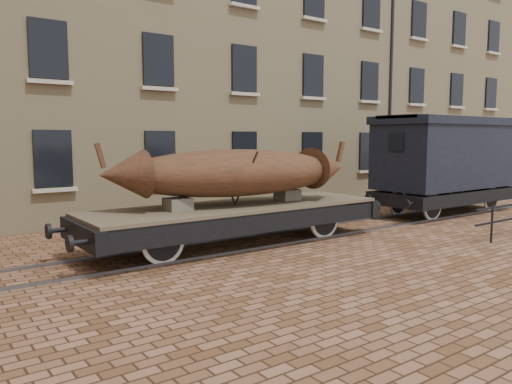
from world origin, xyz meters
TOP-DOWN VIEW (x-y plane):
  - ground at (0.00, 0.00)m, footprint 90.00×90.00m
  - warehouse_cream at (3.00, 9.99)m, footprint 40.00×10.19m
  - rail_track at (0.00, 0.00)m, footprint 30.00×1.52m
  - flatcar_wagon at (-2.70, -0.00)m, footprint 9.10×2.47m
  - iron_boat at (-2.76, 0.00)m, footprint 6.94×2.79m
  - goods_van at (6.71, 0.00)m, footprint 6.91×2.52m

SIDE VIEW (x-z plane):
  - ground at x=0.00m, z-range 0.00..0.00m
  - rail_track at x=0.00m, z-range 0.00..0.06m
  - flatcar_wagon at x=-2.70m, z-range 0.17..1.54m
  - iron_boat at x=-2.76m, z-range 1.09..2.75m
  - goods_van at x=6.71m, z-range 0.45..4.03m
  - warehouse_cream at x=3.00m, z-range 0.00..14.00m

